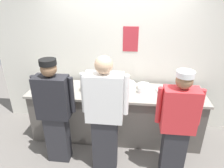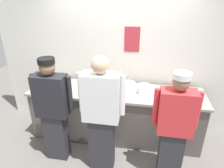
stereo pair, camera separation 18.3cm
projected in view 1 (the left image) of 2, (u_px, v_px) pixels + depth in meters
The scene contains 14 objects.
ground_plane at pixel (113, 149), 3.40m from camera, with size 9.00×9.00×0.00m, color slate.
wall_back at pixel (119, 56), 3.64m from camera, with size 4.59×0.11×2.72m.
prep_counter at pixel (116, 114), 3.57m from camera, with size 2.92×0.74×0.91m.
chef_near_left at pixel (55, 111), 2.87m from camera, with size 0.60×0.24×1.65m.
chef_center at pixel (105, 114), 2.71m from camera, with size 0.63×0.24×1.74m.
chef_far_right at pixel (177, 124), 2.64m from camera, with size 0.58×0.24×1.59m.
plate_stack_front at pixel (128, 85), 3.48m from camera, with size 0.23×0.23×0.10m.
plate_stack_rear at pixel (144, 86), 3.44m from camera, with size 0.21×0.21×0.08m.
mixing_bowl_steel at pixel (92, 87), 3.38m from camera, with size 0.37×0.37×0.11m, color #B7BABF.
sheet_tray at pixel (174, 93), 3.28m from camera, with size 0.53×0.31×0.02m, color #B7BABF.
squeeze_bottle_primary at pixel (113, 86), 3.33m from camera, with size 0.06×0.06×0.20m.
ramekin_green_sauce at pixel (110, 85), 3.53m from camera, with size 0.10×0.10×0.04m.
ramekin_yellow_sauce at pixel (60, 90), 3.33m from camera, with size 0.09×0.09×0.05m.
deli_cup at pixel (140, 90), 3.29m from camera, with size 0.09×0.09×0.10m, color white.
Camera 1 is at (0.27, -2.61, 2.43)m, focal length 32.20 mm.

